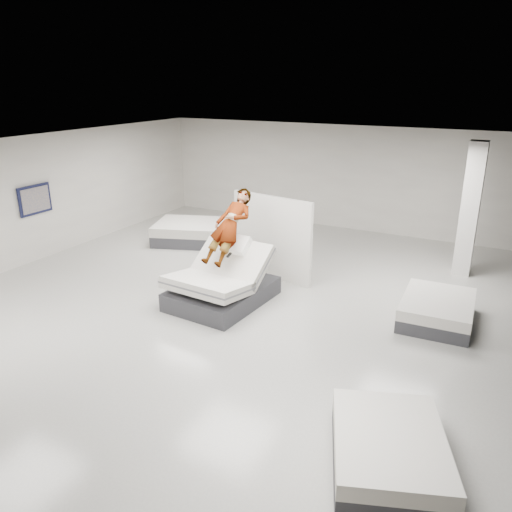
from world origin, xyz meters
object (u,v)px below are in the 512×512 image
(flat_bed_right_near, at_px, (389,451))
(flat_bed_left_far, at_px, (193,232))
(divider_panel, at_px, (272,238))
(column, at_px, (470,210))
(person, at_px, (230,238))
(remote, at_px, (229,255))
(flat_bed_right_far, at_px, (437,310))
(hero_bed, at_px, (222,284))
(wall_poster, at_px, (35,200))

(flat_bed_right_near, relative_size, flat_bed_left_far, 0.83)
(flat_bed_left_far, bearing_deg, flat_bed_right_near, -41.39)
(divider_panel, bearing_deg, flat_bed_right_near, -40.97)
(flat_bed_left_far, distance_m, column, 7.42)
(person, bearing_deg, divider_panel, 83.91)
(remote, relative_size, flat_bed_right_near, 0.07)
(flat_bed_right_far, xyz_separation_m, flat_bed_right_near, (0.11, -4.38, 0.00))
(divider_panel, bearing_deg, hero_bed, -89.42)
(person, bearing_deg, wall_poster, -173.60)
(column, bearing_deg, flat_bed_right_far, -92.49)
(person, xyz_separation_m, flat_bed_left_far, (-2.95, 2.88, -1.06))
(flat_bed_left_far, xyz_separation_m, wall_poster, (-2.69, -3.06, 1.31))
(column, bearing_deg, person, -138.39)
(flat_bed_left_far, bearing_deg, column, 7.36)
(hero_bed, relative_size, wall_poster, 2.42)
(remote, relative_size, wall_poster, 0.15)
(hero_bed, bearing_deg, divider_panel, 80.52)
(flat_bed_left_far, height_order, column, column)
(person, height_order, flat_bed_left_far, person)
(remote, relative_size, flat_bed_right_far, 0.08)
(divider_panel, relative_size, wall_poster, 2.30)
(remote, height_order, divider_panel, divider_panel)
(column, bearing_deg, flat_bed_left_far, -172.64)
(remote, distance_m, flat_bed_left_far, 4.59)
(hero_bed, xyz_separation_m, flat_bed_left_far, (-2.93, 3.20, -0.12))
(hero_bed, distance_m, flat_bed_right_near, 5.35)
(person, bearing_deg, flat_bed_left_far, 140.27)
(flat_bed_right_far, bearing_deg, column, 87.51)
(remote, distance_m, divider_panel, 1.83)
(remote, bearing_deg, flat_bed_right_near, -32.98)
(flat_bed_right_near, bearing_deg, wall_poster, 161.56)
(column, distance_m, wall_poster, 10.71)
(person, height_order, divider_panel, person)
(column, bearing_deg, remote, -134.46)
(hero_bed, bearing_deg, flat_bed_left_far, 132.49)
(divider_panel, relative_size, flat_bed_right_near, 1.04)
(remote, bearing_deg, wall_poster, -177.26)
(flat_bed_right_near, bearing_deg, remote, 142.53)
(divider_panel, distance_m, flat_bed_left_far, 3.59)
(person, xyz_separation_m, divider_panel, (0.27, 1.46, -0.36))
(divider_panel, height_order, flat_bed_left_far, divider_panel)
(flat_bed_right_near, xyz_separation_m, flat_bed_left_far, (-7.23, 6.37, 0.05))
(flat_bed_left_far, bearing_deg, person, -44.22)
(person, xyz_separation_m, column, (4.29, 3.81, 0.25))
(wall_poster, bearing_deg, flat_bed_right_near, -18.44)
(divider_panel, bearing_deg, flat_bed_left_far, 166.32)
(person, xyz_separation_m, wall_poster, (-5.64, -0.19, 0.25))
(wall_poster, bearing_deg, flat_bed_left_far, 48.75)
(divider_panel, bearing_deg, wall_poster, -154.39)
(flat_bed_right_far, bearing_deg, flat_bed_left_far, 164.35)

